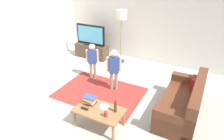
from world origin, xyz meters
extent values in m
plane|color=#B2ADA3|center=(0.00, 0.00, 0.00)|extent=(7.80, 7.80, 0.00)
cube|color=silver|center=(0.00, 3.00, 1.35)|extent=(6.00, 0.12, 2.70)
cube|color=silver|center=(-3.00, 0.00, 1.35)|extent=(0.12, 6.00, 2.70)
cube|color=#9E2D28|center=(-0.26, 0.39, 0.00)|extent=(2.20, 1.60, 0.01)
cube|color=#4C3828|center=(-1.72, 2.30, 0.25)|extent=(1.20, 0.44, 0.50)
cube|color=black|center=(-1.72, 2.25, 0.10)|extent=(1.10, 0.32, 0.03)
cube|color=black|center=(-1.72, 2.28, 0.52)|extent=(0.44, 0.28, 0.03)
cube|color=black|center=(-1.72, 2.28, 0.87)|extent=(1.10, 0.07, 0.68)
cube|color=#59B2D8|center=(-1.72, 2.24, 0.87)|extent=(1.00, 0.01, 0.58)
cube|color=brown|center=(1.79, 0.48, 0.21)|extent=(0.80, 1.80, 0.42)
cube|color=brown|center=(2.09, 0.48, 0.43)|extent=(0.20, 1.80, 0.86)
cube|color=brown|center=(1.79, -0.32, 0.30)|extent=(0.80, 0.20, 0.60)
cube|color=brown|center=(1.79, 1.28, 0.30)|extent=(0.80, 0.20, 0.60)
cube|color=#B22823|center=(1.94, 1.03, 0.56)|extent=(0.10, 0.32, 0.32)
cylinder|color=#262626|center=(-0.63, 2.45, 0.01)|extent=(0.28, 0.28, 0.02)
cylinder|color=#99844C|center=(-0.63, 2.45, 0.76)|extent=(0.03, 0.03, 1.50)
cylinder|color=silver|center=(-0.63, 2.45, 1.64)|extent=(0.36, 0.36, 0.28)
cylinder|color=gray|center=(-0.91, 0.99, 0.24)|extent=(0.08, 0.08, 0.49)
cylinder|color=gray|center=(-0.80, 1.04, 0.24)|extent=(0.08, 0.08, 0.49)
cube|color=#2D478C|center=(-0.86, 1.01, 0.70)|extent=(0.26, 0.22, 0.42)
sphere|color=beige|center=(-0.86, 1.01, 0.99)|extent=(0.17, 0.17, 0.17)
cylinder|color=beige|center=(-0.99, 0.95, 0.72)|extent=(0.07, 0.07, 0.38)
cylinder|color=beige|center=(-0.72, 1.08, 0.72)|extent=(0.07, 0.07, 0.38)
cylinder|color=gray|center=(-0.06, 0.68, 0.26)|extent=(0.09, 0.09, 0.52)
cylinder|color=gray|center=(0.05, 0.75, 0.26)|extent=(0.09, 0.09, 0.52)
cube|color=#2D478C|center=(-0.01, 0.72, 0.75)|extent=(0.28, 0.24, 0.45)
sphere|color=beige|center=(-0.01, 0.72, 1.06)|extent=(0.19, 0.19, 0.19)
cylinder|color=beige|center=(-0.14, 0.64, 0.77)|extent=(0.07, 0.07, 0.40)
cylinder|color=beige|center=(0.13, 0.80, 0.77)|extent=(0.07, 0.07, 0.40)
cube|color=olive|center=(0.38, -0.69, 0.40)|extent=(1.00, 0.60, 0.04)
cylinder|color=olive|center=(-0.07, -0.94, 0.19)|extent=(0.05, 0.05, 0.38)
cylinder|color=olive|center=(0.83, -0.94, 0.19)|extent=(0.05, 0.05, 0.38)
cylinder|color=olive|center=(-0.07, -0.44, 0.19)|extent=(0.05, 0.05, 0.38)
cylinder|color=olive|center=(0.83, -0.44, 0.19)|extent=(0.05, 0.05, 0.38)
cube|color=black|center=(0.08, -0.58, 0.43)|extent=(0.26, 0.19, 0.03)
cube|color=white|center=(0.07, -0.60, 0.46)|extent=(0.28, 0.20, 0.03)
cube|color=red|center=(0.06, -0.59, 0.49)|extent=(0.27, 0.23, 0.03)
cube|color=orange|center=(0.09, -0.60, 0.53)|extent=(0.26, 0.24, 0.04)
cube|color=#334CA5|center=(0.09, -0.59, 0.56)|extent=(0.27, 0.19, 0.03)
cylinder|color=#4C3319|center=(0.70, -0.59, 0.53)|extent=(0.06, 0.06, 0.23)
cylinder|color=#4C3319|center=(0.70, -0.59, 0.68)|extent=(0.02, 0.02, 0.06)
cube|color=black|center=(0.10, -0.81, 0.43)|extent=(0.17, 0.05, 0.02)
cylinder|color=red|center=(0.60, -0.81, 0.48)|extent=(0.07, 0.07, 0.12)
cylinder|color=white|center=(0.43, -0.57, 0.43)|extent=(0.22, 0.22, 0.02)
cube|color=silver|center=(0.45, -0.57, 0.44)|extent=(0.15, 0.03, 0.01)
camera|label=1|loc=(2.16, -3.54, 3.07)|focal=32.93mm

